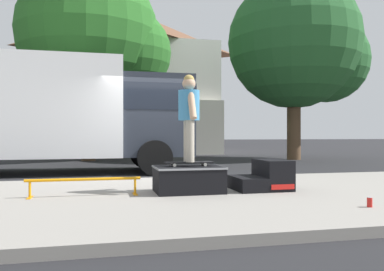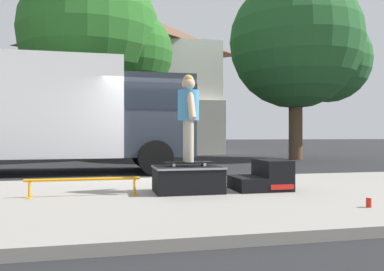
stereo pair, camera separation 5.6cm
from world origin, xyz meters
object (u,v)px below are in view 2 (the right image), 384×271
(box_truck, at_px, (64,110))
(street_tree_neighbour, at_px, (303,47))
(grind_rail, at_px, (83,182))
(skater_kid, at_px, (188,111))
(skateboard, at_px, (188,163))
(soda_can, at_px, (369,202))
(skate_box, at_px, (188,178))
(street_tree_main, at_px, (98,39))
(kicker_ramp, at_px, (264,177))

(box_truck, distance_m, street_tree_neighbour, 10.36)
(street_tree_neighbour, bearing_deg, grind_rail, -133.63)
(skater_kid, relative_size, street_tree_neighbour, 0.19)
(skateboard, height_order, skater_kid, skater_kid)
(grind_rail, xyz_separation_m, soda_can, (3.57, -1.76, -0.15))
(grind_rail, relative_size, skateboard, 2.15)
(skate_box, relative_size, street_tree_main, 0.14)
(skateboard, bearing_deg, box_truck, 115.59)
(box_truck, xyz_separation_m, street_tree_neighbour, (9.15, 3.82, 3.01))
(kicker_ramp, distance_m, skater_kid, 1.70)
(skater_kid, height_order, street_tree_main, street_tree_main)
(skater_kid, xyz_separation_m, box_truck, (-2.36, 4.93, 0.27))
(skate_box, bearing_deg, skateboard, 69.16)
(kicker_ramp, bearing_deg, skate_box, 179.98)
(grind_rail, distance_m, street_tree_main, 11.03)
(skater_kid, xyz_separation_m, street_tree_neighbour, (6.79, 8.75, 3.28))
(soda_can, distance_m, box_truck, 8.16)
(skate_box, relative_size, grind_rail, 0.64)
(kicker_ramp, xyz_separation_m, skater_kid, (-1.29, 0.06, 1.10))
(skate_box, bearing_deg, street_tree_main, 98.49)
(skateboard, distance_m, street_tree_main, 10.95)
(skate_box, bearing_deg, soda_can, -42.37)
(street_tree_main, bearing_deg, skateboard, -81.35)
(street_tree_main, bearing_deg, skater_kid, -81.35)
(box_truck, distance_m, street_tree_main, 6.01)
(soda_can, height_order, box_truck, box_truck)
(box_truck, relative_size, street_tree_neighbour, 0.91)
(kicker_ramp, bearing_deg, box_truck, 126.24)
(kicker_ramp, bearing_deg, street_tree_main, 105.66)
(skater_kid, relative_size, soda_can, 11.17)
(skate_box, xyz_separation_m, soda_can, (1.96, -1.79, -0.16))
(skate_box, distance_m, skateboard, 0.26)
(grind_rail, bearing_deg, skateboard, 2.89)
(street_tree_main, bearing_deg, street_tree_neighbour, -8.30)
(grind_rail, xyz_separation_m, skater_kid, (1.63, 0.08, 1.10))
(street_tree_main, bearing_deg, skate_box, -81.51)
(skateboard, relative_size, soda_can, 6.21)
(skateboard, bearing_deg, kicker_ramp, -2.49)
(skater_kid, bearing_deg, soda_can, -43.56)
(grind_rail, height_order, box_truck, box_truck)
(kicker_ramp, height_order, skateboard, kicker_ramp)
(skate_box, bearing_deg, street_tree_neighbour, 52.29)
(skateboard, relative_size, skater_kid, 0.56)
(skate_box, relative_size, kicker_ramp, 1.19)
(grind_rail, bearing_deg, street_tree_main, 89.33)
(skate_box, height_order, soda_can, skate_box)
(soda_can, relative_size, street_tree_main, 0.02)
(soda_can, bearing_deg, kicker_ramp, 109.88)
(kicker_ramp, xyz_separation_m, grind_rail, (-2.93, -0.03, 0.00))
(street_tree_main, bearing_deg, grind_rail, -90.67)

